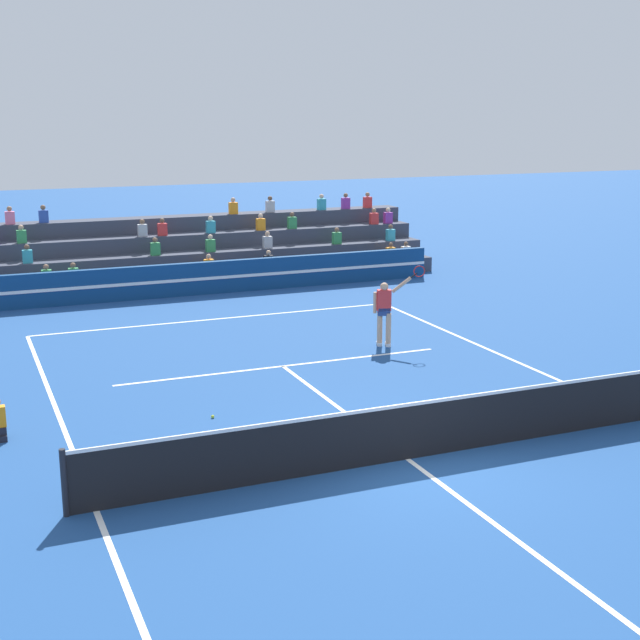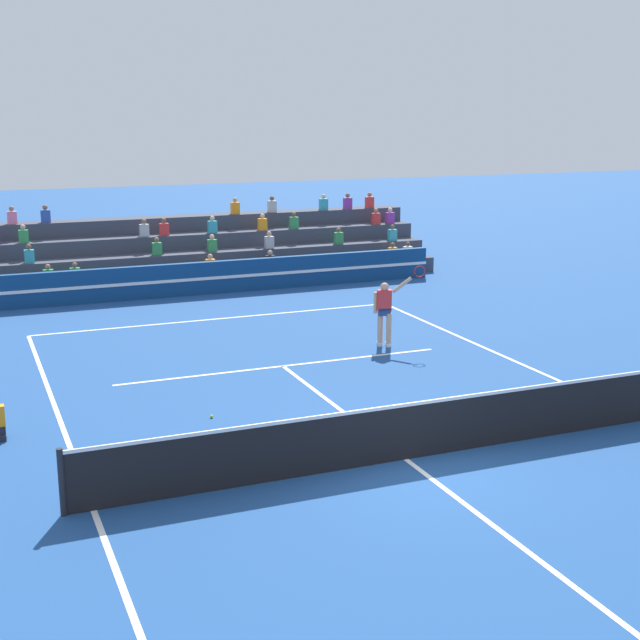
% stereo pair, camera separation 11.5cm
% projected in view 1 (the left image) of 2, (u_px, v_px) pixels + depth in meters
% --- Properties ---
extents(ground_plane, '(120.00, 120.00, 0.00)m').
position_uv_depth(ground_plane, '(408.00, 459.00, 15.97)').
color(ground_plane, navy).
extents(court_lines, '(11.10, 23.90, 0.01)m').
position_uv_depth(court_lines, '(408.00, 459.00, 15.97)').
color(court_lines, white).
rests_on(court_lines, ground).
extents(tennis_net, '(12.00, 0.10, 1.10)m').
position_uv_depth(tennis_net, '(408.00, 431.00, 15.85)').
color(tennis_net, black).
rests_on(tennis_net, ground).
extents(sponsor_banner_wall, '(18.00, 0.26, 1.10)m').
position_uv_depth(sponsor_banner_wall, '(187.00, 279.00, 29.90)').
color(sponsor_banner_wall, navy).
rests_on(sponsor_banner_wall, ground).
extents(bleacher_stand, '(19.72, 3.80, 2.83)m').
position_uv_depth(bleacher_stand, '(165.00, 257.00, 32.67)').
color(bleacher_stand, '#383D4C').
rests_on(bleacher_stand, ground).
extents(tennis_player, '(1.36, 0.58, 2.21)m').
position_uv_depth(tennis_player, '(385.00, 310.00, 23.38)').
color(tennis_player, tan).
rests_on(tennis_player, ground).
extents(tennis_ball, '(0.07, 0.07, 0.07)m').
position_uv_depth(tennis_ball, '(213.00, 417.00, 18.08)').
color(tennis_ball, '#C6DB33').
rests_on(tennis_ball, ground).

